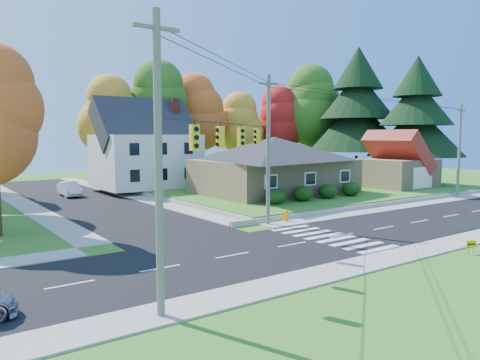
# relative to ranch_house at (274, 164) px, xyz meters

# --- Properties ---
(ground) EXTENTS (120.00, 120.00, 0.00)m
(ground) POSITION_rel_ranch_house_xyz_m (-8.00, -16.00, -3.27)
(ground) COLOR #3D7923
(road_main) EXTENTS (90.00, 8.00, 0.02)m
(road_main) POSITION_rel_ranch_house_xyz_m (-8.00, -16.00, -3.26)
(road_main) COLOR black
(road_main) RESTS_ON ground
(road_cross) EXTENTS (8.00, 44.00, 0.02)m
(road_cross) POSITION_rel_ranch_house_xyz_m (-16.00, 10.00, -3.25)
(road_cross) COLOR black
(road_cross) RESTS_ON ground
(sidewalk_north) EXTENTS (90.00, 2.00, 0.08)m
(sidewalk_north) POSITION_rel_ranch_house_xyz_m (-8.00, -11.00, -3.23)
(sidewalk_north) COLOR #9C9A90
(sidewalk_north) RESTS_ON ground
(sidewalk_south) EXTENTS (90.00, 2.00, 0.08)m
(sidewalk_south) POSITION_rel_ranch_house_xyz_m (-8.00, -21.00, -3.23)
(sidewalk_south) COLOR #9C9A90
(sidewalk_south) RESTS_ON ground
(lawn) EXTENTS (30.00, 30.00, 0.50)m
(lawn) POSITION_rel_ranch_house_xyz_m (5.00, 5.00, -3.02)
(lawn) COLOR #3D7923
(lawn) RESTS_ON ground
(ranch_house) EXTENTS (14.60, 10.60, 5.40)m
(ranch_house) POSITION_rel_ranch_house_xyz_m (0.00, 0.00, 0.00)
(ranch_house) COLOR tan
(ranch_house) RESTS_ON lawn
(colonial_house) EXTENTS (10.40, 8.40, 9.60)m
(colonial_house) POSITION_rel_ranch_house_xyz_m (-7.96, 12.00, 1.32)
(colonial_house) COLOR silver
(colonial_house) RESTS_ON lawn
(garage) EXTENTS (7.30, 6.30, 4.60)m
(garage) POSITION_rel_ranch_house_xyz_m (14.00, -4.01, -0.42)
(garage) COLOR tan
(garage) RESTS_ON lawn
(hedge_row) EXTENTS (10.70, 1.70, 1.27)m
(hedge_row) POSITION_rel_ranch_house_xyz_m (-0.50, -6.20, -2.13)
(hedge_row) COLOR #163A10
(hedge_row) RESTS_ON lawn
(traffic_infrastructure) EXTENTS (38.10, 10.66, 10.00)m
(traffic_infrastructure) POSITION_rel_ranch_house_xyz_m (-8.15, -14.65, 1.88)
(traffic_infrastructure) COLOR #666059
(traffic_infrastructure) RESTS_ON ground
(tree_lot_0) EXTENTS (6.72, 6.72, 12.51)m
(tree_lot_0) POSITION_rel_ranch_house_xyz_m (-10.00, 18.00, 5.04)
(tree_lot_0) COLOR #3F2A19
(tree_lot_0) RESTS_ON lawn
(tree_lot_1) EXTENTS (7.84, 7.84, 14.60)m
(tree_lot_1) POSITION_rel_ranch_house_xyz_m (-4.00, 17.00, 6.35)
(tree_lot_1) COLOR #3F2A19
(tree_lot_1) RESTS_ON lawn
(tree_lot_2) EXTENTS (7.28, 7.28, 13.56)m
(tree_lot_2) POSITION_rel_ranch_house_xyz_m (2.00, 18.00, 5.70)
(tree_lot_2) COLOR #3F2A19
(tree_lot_2) RESTS_ON lawn
(tree_lot_3) EXTENTS (6.16, 6.16, 11.47)m
(tree_lot_3) POSITION_rel_ranch_house_xyz_m (8.00, 17.00, 4.39)
(tree_lot_3) COLOR #3F2A19
(tree_lot_3) RESTS_ON lawn
(tree_lot_4) EXTENTS (6.72, 6.72, 12.51)m
(tree_lot_4) POSITION_rel_ranch_house_xyz_m (14.00, 16.00, 5.04)
(tree_lot_4) COLOR #3F2A19
(tree_lot_4) RESTS_ON lawn
(tree_lot_5) EXTENTS (8.40, 8.40, 15.64)m
(tree_lot_5) POSITION_rel_ranch_house_xyz_m (18.00, 14.00, 7.00)
(tree_lot_5) COLOR #3F2A19
(tree_lot_5) RESTS_ON lawn
(conifer_east_a) EXTENTS (12.80, 12.80, 16.96)m
(conifer_east_a) POSITION_rel_ranch_house_xyz_m (19.00, 6.00, 6.12)
(conifer_east_a) COLOR #3F2A19
(conifer_east_a) RESTS_ON lawn
(conifer_east_b) EXTENTS (11.20, 11.20, 14.84)m
(conifer_east_b) POSITION_rel_ranch_house_xyz_m (20.00, -2.00, 5.01)
(conifer_east_b) COLOR #3F2A19
(conifer_east_b) RESTS_ON lawn
(white_car) EXTENTS (1.60, 4.39, 1.44)m
(white_car) POSITION_rel_ranch_house_xyz_m (-16.06, 12.28, -2.53)
(white_car) COLOR #BBBBBF
(white_car) RESTS_ON road_cross
(fire_hydrant) EXTENTS (0.50, 0.39, 0.88)m
(fire_hydrant) POSITION_rel_ranch_house_xyz_m (-7.79, -10.67, -2.85)
(fire_hydrant) COLOR #EC9B00
(fire_hydrant) RESTS_ON ground
(yard_sign) EXTENTS (0.53, 0.26, 0.71)m
(yard_sign) POSITION_rel_ranch_house_xyz_m (-5.96, -22.84, -2.76)
(yard_sign) COLOR black
(yard_sign) RESTS_ON ground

